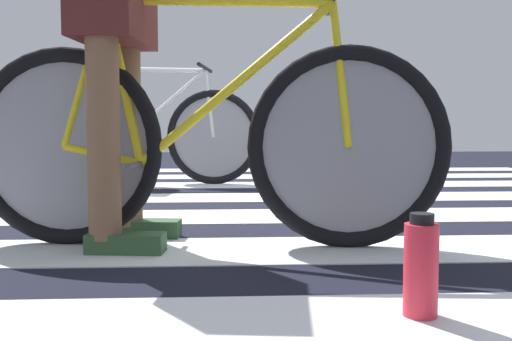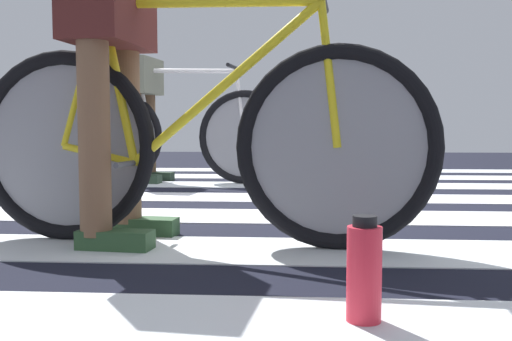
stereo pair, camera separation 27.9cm
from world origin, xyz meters
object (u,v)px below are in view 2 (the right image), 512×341
Objects in this scene: bicycle_1_of_2 at (194,139)px; bicycle_2_of_2 at (180,133)px; cyclist_2_of_2 at (142,102)px; water_bottle at (364,272)px; cyclist_1_of_2 at (111,67)px.

bicycle_2_of_2 is at bearing 108.71° from bicycle_1_of_2.
cyclist_2_of_2 is 4.12× the size of water_bottle.
cyclist_1_of_2 is 0.58× the size of bicycle_2_of_2.
bicycle_2_of_2 is (-0.53, 2.35, 0.00)m from bicycle_1_of_2.
bicycle_1_of_2 is 0.99m from water_bottle.
cyclist_2_of_2 is at bearing -180.00° from bicycle_2_of_2.
bicycle_2_of_2 is 7.32× the size of water_bottle.
cyclist_1_of_2 is at bearing -76.70° from bicycle_2_of_2.
bicycle_1_of_2 is at bearing 122.59° from water_bottle.
cyclist_2_of_2 is at bearing 108.63° from cyclist_1_of_2.
water_bottle is (1.35, -3.20, -0.52)m from cyclist_2_of_2.
water_bottle is at bearing -51.31° from bicycle_1_of_2.
bicycle_2_of_2 is 0.40m from cyclist_2_of_2.
bicycle_2_of_2 is at bearing 0.00° from cyclist_2_of_2.
bicycle_1_of_2 is 1.78× the size of cyclist_2_of_2.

